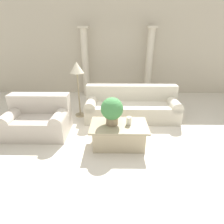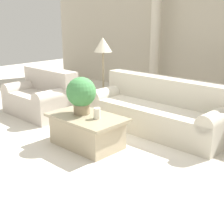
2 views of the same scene
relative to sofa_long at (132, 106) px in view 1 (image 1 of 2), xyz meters
The scene contains 10 objects.
ground_plane 1.04m from the sofa_long, 111.17° to the right, with size 16.00×16.00×0.00m, color silver.
wall_back 2.60m from the sofa_long, 98.92° to the left, with size 10.00×0.06×3.20m.
sofa_long is the anchor object (origin of this frame).
loveseat 2.31m from the sofa_long, 159.41° to the right, with size 1.34×0.85×0.86m.
coffee_table 1.32m from the sofa_long, 106.16° to the right, with size 1.13×0.70×0.46m.
potted_plant 1.40m from the sofa_long, 112.12° to the right, with size 0.43×0.43×0.55m.
pillar_candle 1.27m from the sofa_long, 97.92° to the right, with size 0.10×0.10×0.15m.
floor_lamp 1.65m from the sofa_long, behind, with size 0.35×0.35×1.45m.
column_left 2.52m from the sofa_long, 128.02° to the left, with size 0.31×0.31×2.31m.
column_right 2.17m from the sofa_long, 68.74° to the left, with size 0.31×0.31×2.31m.
Camera 1 is at (-0.11, -3.38, 2.09)m, focal length 28.00 mm.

